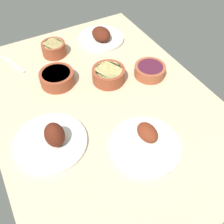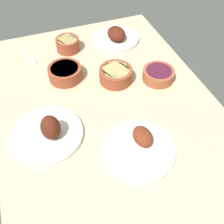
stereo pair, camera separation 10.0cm
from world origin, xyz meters
The scene contains 9 objects.
dining_table centered at (0.00, 0.00, 2.00)cm, with size 140.00×90.00×4.00cm, color #C6B28E.
plate_far_side centered at (-18.39, -3.63, 5.47)cm, with size 26.29×26.29×6.40cm.
plate_near_viewer centered at (49.32, -20.39, 6.31)cm, with size 24.66×24.66×7.62cm.
plate_center_main centered at (-1.60, 25.66, 6.52)cm, with size 27.02×27.02×10.89cm.
bowl_cream centered at (28.61, 12.15, 7.21)cm, with size 15.18×15.18×5.92cm.
bowl_onions centered at (13.39, -27.22, 6.72)cm, with size 14.18×14.18×4.98cm.
bowl_pasta centered at (49.69, 5.80, 7.47)cm, with size 11.82×11.82×6.43cm.
bowl_potatoes centered at (19.21, -8.80, 7.40)cm, with size 14.73×14.73×6.30cm.
fork_loose centered at (51.64, 26.59, 4.40)cm, with size 18.47×0.90×0.80cm, color silver.
Camera 2 is at (-61.94, 22.63, 81.86)cm, focal length 40.61 mm.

